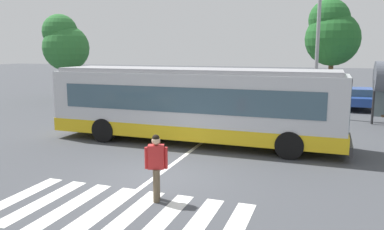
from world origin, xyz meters
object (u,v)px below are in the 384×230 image
Objects in this scene: parked_car_charcoal at (200,92)px; background_tree_right at (332,33)px; parked_car_blue at (360,97)px; background_tree_left at (64,43)px; pedestrian_crossing_street at (156,164)px; parked_car_white at (278,94)px; twin_arm_street_lamp at (319,17)px; parked_car_red at (170,90)px; city_transit_bus at (194,105)px; parked_car_champagne at (316,96)px; parked_car_black at (239,93)px.

parked_car_charcoal is 10.82m from background_tree_right.
background_tree_left is (-20.76, -2.77, 3.53)m from parked_car_blue.
pedestrian_crossing_street is at bearing -75.42° from parked_car_charcoal.
twin_arm_street_lamp reaches higher than parked_car_white.
parked_car_red is at bearing 111.42° from pedestrian_crossing_street.
parked_car_charcoal and parked_car_blue have the same top height.
parked_car_red is 1.02× the size of parked_car_charcoal.
city_transit_bus is 1.87× the size of background_tree_left.
parked_car_charcoal is at bearing 104.58° from pedestrian_crossing_street.
parked_car_white is 0.98× the size of parked_car_champagne.
parked_car_charcoal is at bearing -177.44° from parked_car_blue.
parked_car_charcoal is at bearing -153.60° from background_tree_right.
parked_car_red is 1.00× the size of parked_car_champagne.
parked_car_black is 8.28m from twin_arm_street_lamp.
background_tree_left is at bearing 144.25° from city_transit_bus.
parked_car_white is (2.69, 0.22, 0.00)m from parked_car_black.
city_transit_bus is 14.23m from parked_car_red.
background_tree_left is 0.85× the size of background_tree_right.
background_tree_right reaches higher than parked_car_blue.
parked_car_charcoal and parked_car_black have the same top height.
background_tree_right is (6.05, 4.11, 4.28)m from parked_car_black.
background_tree_right is at bearing 79.52° from parked_car_champagne.
background_tree_right is at bearing 49.16° from parked_car_white.
city_transit_bus reaches higher than parked_car_red.
background_tree_right reaches higher than parked_car_champagne.
background_tree_right is (8.90, 4.42, 4.28)m from parked_car_charcoal.
parked_car_charcoal is at bearing 154.78° from twin_arm_street_lamp.
parked_car_white is at bearing 179.51° from parked_car_blue.
parked_car_champagne is (4.53, 12.33, -0.82)m from city_transit_bus.
parked_car_champagne is (5.29, -0.02, 0.00)m from parked_car_black.
parked_car_charcoal is 8.15m from parked_car_champagne.
twin_arm_street_lamp is at bearing -59.29° from parked_car_white.
city_transit_bus reaches higher than pedestrian_crossing_street.
parked_car_blue is at bearing -0.49° from parked_car_white.
parked_car_champagne is at bearing 89.84° from twin_arm_street_lamp.
city_transit_bus is 2.68× the size of parked_car_blue.
pedestrian_crossing_street is 0.38× the size of parked_car_charcoal.
parked_car_charcoal is 0.49× the size of twin_arm_street_lamp.
twin_arm_street_lamp reaches higher than parked_car_champagne.
background_tree_left reaches higher than parked_car_black.
parked_car_champagne is 0.51× the size of twin_arm_street_lamp.
background_tree_right is (3.36, 3.89, 4.28)m from parked_car_white.
parked_car_champagne is 18.59m from background_tree_left.
city_transit_bus reaches higher than parked_car_charcoal.
pedestrian_crossing_street reaches higher than parked_car_red.
parked_car_champagne is (8.14, 0.29, 0.00)m from parked_car_charcoal.
parked_car_charcoal is 10.85m from parked_car_blue.
parked_car_champagne is 1.03× the size of parked_car_blue.
city_transit_bus is 12.40m from parked_car_black.
parked_car_red is at bearing 157.29° from twin_arm_street_lamp.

